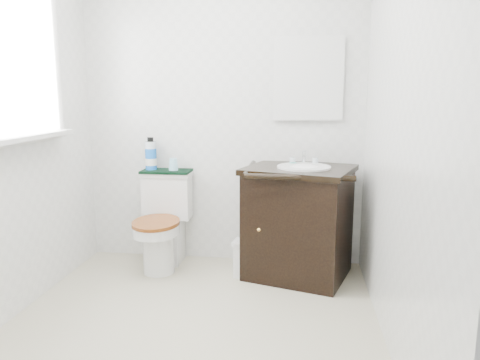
% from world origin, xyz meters
% --- Properties ---
extents(floor, '(2.40, 2.40, 0.00)m').
position_xyz_m(floor, '(0.00, 0.00, 0.00)').
color(floor, '#BBB497').
rests_on(floor, ground).
extents(wall_back, '(2.40, 0.00, 2.40)m').
position_xyz_m(wall_back, '(0.00, 1.20, 1.20)').
color(wall_back, silver).
rests_on(wall_back, ground).
extents(wall_front, '(2.40, 0.00, 2.40)m').
position_xyz_m(wall_front, '(0.00, -1.20, 1.20)').
color(wall_front, silver).
rests_on(wall_front, ground).
extents(wall_right, '(0.00, 2.40, 2.40)m').
position_xyz_m(wall_right, '(1.10, 0.00, 1.20)').
color(wall_right, silver).
rests_on(wall_right, ground).
extents(window, '(0.02, 0.70, 0.90)m').
position_xyz_m(window, '(-1.07, 0.25, 1.55)').
color(window, white).
rests_on(window, wall_left).
extents(mirror, '(0.50, 0.02, 0.60)m').
position_xyz_m(mirror, '(0.66, 1.18, 1.45)').
color(mirror, silver).
rests_on(mirror, wall_back).
extents(toilet, '(0.39, 0.62, 0.73)m').
position_xyz_m(toilet, '(-0.43, 0.97, 0.32)').
color(toilet, white).
rests_on(toilet, floor).
extents(vanity, '(0.88, 0.81, 0.92)m').
position_xyz_m(vanity, '(0.61, 0.90, 0.43)').
color(vanity, black).
rests_on(vanity, floor).
extents(trash_bin, '(0.21, 0.18, 0.28)m').
position_xyz_m(trash_bin, '(0.24, 0.82, 0.14)').
color(trash_bin, silver).
rests_on(trash_bin, floor).
extents(towel, '(0.38, 0.22, 0.02)m').
position_xyz_m(towel, '(-0.43, 1.09, 0.74)').
color(towel, black).
rests_on(towel, toilet).
extents(mouthwash_bottle, '(0.09, 0.09, 0.26)m').
position_xyz_m(mouthwash_bottle, '(-0.56, 1.11, 0.86)').
color(mouthwash_bottle, blue).
rests_on(mouthwash_bottle, towel).
extents(cup, '(0.07, 0.07, 0.09)m').
position_xyz_m(cup, '(-0.38, 1.09, 0.79)').
color(cup, '#8FCEEA').
rests_on(cup, towel).
extents(soap_bar, '(0.07, 0.05, 0.02)m').
position_xyz_m(soap_bar, '(0.56, 1.02, 0.83)').
color(soap_bar, '#177165').
rests_on(soap_bar, vanity).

